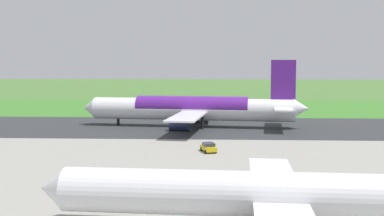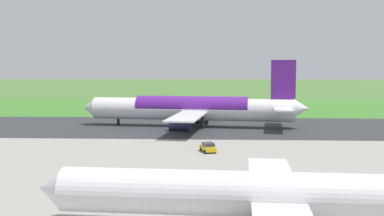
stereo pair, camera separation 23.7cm
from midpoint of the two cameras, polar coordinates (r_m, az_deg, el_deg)
name	(u,v)px [view 1 (the left image)]	position (r m, az deg, el deg)	size (l,w,h in m)	color
ground_plane	(179,127)	(111.12, -1.69, -2.30)	(800.00, 800.00, 0.00)	#477233
runway_asphalt	(179,127)	(111.11, -1.69, -2.29)	(600.00, 38.92, 0.06)	#2D3033
apron_concrete	(127,215)	(46.77, -8.10, -12.80)	(440.00, 110.00, 0.05)	gray
grass_verge_foreground	(189,109)	(156.92, -0.40, -0.12)	(600.00, 80.00, 0.04)	#3C782B
airliner_main	(194,109)	(110.38, 0.13, -0.08)	(54.13, 44.40, 15.88)	white
airliner_parked_mid	(273,194)	(41.86, 9.71, -10.26)	(41.75, 34.14, 12.19)	white
service_car_followme	(208,147)	(78.50, 1.94, -4.80)	(2.94, 4.54, 1.62)	gold
no_stopping_sign	(233,105)	(159.14, 5.03, 0.42)	(0.60, 0.10, 2.26)	slate
traffic_cone_orange	(210,108)	(156.33, 2.15, -0.05)	(0.40, 0.40, 0.55)	orange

